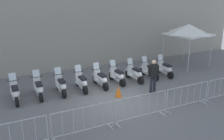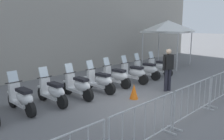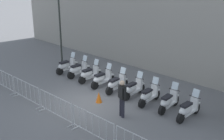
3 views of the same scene
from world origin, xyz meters
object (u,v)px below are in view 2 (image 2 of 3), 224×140
object	(u,v)px
motorcycle_5	(116,77)
barrier_segment_3	(224,86)
motorcycle_2	(53,92)
motorcycle_8	(159,67)
motorcycle_3	(79,86)
motorcycle_6	(134,73)
traffic_cone	(134,92)
motorcycle_7	(146,70)
motorcycle_4	(100,81)
barrier_segment_1	(145,126)
barrier_segment_2	(194,101)
motorcycle_1	(22,99)
canopy_tent	(168,27)
officer_near_row_end	(168,67)

from	to	relation	value
motorcycle_5	barrier_segment_3	bearing A→B (deg)	-79.04
motorcycle_2	motorcycle_8	world-z (taller)	same
motorcycle_3	motorcycle_6	world-z (taller)	same
motorcycle_2	traffic_cone	bearing A→B (deg)	-40.19
motorcycle_6	motorcycle_7	xyz separation A→B (m)	(1.07, -0.06, 0.00)
motorcycle_4	barrier_segment_1	distance (m)	4.60
motorcycle_7	barrier_segment_2	world-z (taller)	motorcycle_7
motorcycle_8	traffic_cone	xyz separation A→B (m)	(-4.18, -1.01, -0.18)
barrier_segment_1	barrier_segment_3	xyz separation A→B (m)	(4.73, -0.57, 0.00)
motorcycle_3	motorcycle_6	distance (m)	3.22
motorcycle_1	motorcycle_3	world-z (taller)	same
motorcycle_5	barrier_segment_1	distance (m)	5.33
motorcycle_7	barrier_segment_2	distance (m)	5.13
motorcycle_1	motorcycle_5	bearing A→B (deg)	-6.73
motorcycle_1	motorcycle_8	xyz separation A→B (m)	(7.43, -1.03, 0.00)
motorcycle_7	barrier_segment_3	world-z (taller)	motorcycle_7
barrier_segment_3	traffic_cone	distance (m)	3.22
traffic_cone	barrier_segment_3	bearing A→B (deg)	-55.43
motorcycle_4	barrier_segment_1	xyz separation A→B (m)	(-2.84, -3.62, 0.07)
barrier_segment_2	motorcycle_3	bearing A→B (deg)	98.28
motorcycle_5	canopy_tent	world-z (taller)	canopy_tent
barrier_segment_1	barrier_segment_2	xyz separation A→B (m)	(2.36, -0.29, 0.00)
motorcycle_5	motorcycle_6	distance (m)	1.08
motorcycle_5	motorcycle_8	size ratio (longest dim) A/B	1.00
motorcycle_5	barrier_segment_1	bearing A→B (deg)	-137.38
barrier_segment_1	motorcycle_6	bearing A→B (deg)	34.04
motorcycle_4	traffic_cone	xyz separation A→B (m)	(0.07, -1.55, -0.18)
motorcycle_5	barrier_segment_1	xyz separation A→B (m)	(-3.92, -3.61, 0.07)
motorcycle_2	barrier_segment_3	bearing A→B (deg)	-48.23
motorcycle_7	canopy_tent	xyz separation A→B (m)	(4.04, 0.73, 2.06)
motorcycle_3	barrier_segment_1	xyz separation A→B (m)	(-1.77, -3.76, 0.07)
motorcycle_8	barrier_segment_3	world-z (taller)	motorcycle_8
motorcycle_5	barrier_segment_1	world-z (taller)	motorcycle_5
motorcycle_1	motorcycle_8	bearing A→B (deg)	-7.89
motorcycle_2	officer_near_row_end	world-z (taller)	officer_near_row_end
motorcycle_1	motorcycle_3	xyz separation A→B (m)	(2.12, -0.35, 0.00)
motorcycle_5	barrier_segment_3	size ratio (longest dim) A/B	0.76
motorcycle_4	canopy_tent	world-z (taller)	canopy_tent
barrier_segment_2	barrier_segment_1	bearing A→B (deg)	173.07
motorcycle_3	motorcycle_5	size ratio (longest dim) A/B	1.00
motorcycle_8	officer_near_row_end	xyz separation A→B (m)	(-2.43, -1.54, 0.53)
motorcycle_6	barrier_segment_2	bearing A→B (deg)	-125.56
motorcycle_3	motorcycle_4	distance (m)	1.08
motorcycle_6	motorcycle_7	world-z (taller)	same
motorcycle_6	barrier_segment_3	bearing A→B (deg)	-93.51
motorcycle_5	motorcycle_1	bearing A→B (deg)	173.27
motorcycle_7	barrier_segment_3	size ratio (longest dim) A/B	0.76
motorcycle_2	motorcycle_6	xyz separation A→B (m)	(4.25, -0.56, 0.00)
barrier_segment_2	canopy_tent	xyz separation A→B (m)	(7.72, 4.31, 1.99)
officer_near_row_end	canopy_tent	bearing A→B (deg)	24.60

